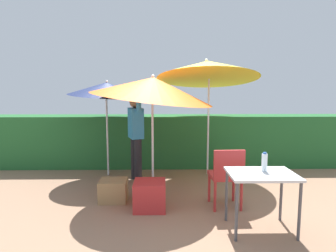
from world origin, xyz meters
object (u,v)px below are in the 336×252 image
object	(u,v)px
umbrella_rainbow	(153,88)
umbrella_orange	(208,70)
chair_plastic	(226,174)
crate_cardboard	(113,190)
person_vendor	(136,132)
umbrella_yellow	(107,89)
folding_table	(261,180)
cooler_box	(150,195)
bottle_water	(264,162)

from	to	relation	value
umbrella_rainbow	umbrella_orange	distance (m)	1.52
chair_plastic	crate_cardboard	xyz separation A→B (m)	(-1.68, 0.30, -0.34)
person_vendor	umbrella_yellow	bearing A→B (deg)	146.21
person_vendor	folding_table	world-z (taller)	person_vendor
cooler_box	person_vendor	bearing A→B (deg)	103.26
person_vendor	bottle_water	world-z (taller)	person_vendor
umbrella_orange	umbrella_yellow	world-z (taller)	umbrella_orange
umbrella_yellow	person_vendor	xyz separation A→B (m)	(0.60, -0.40, -0.79)
umbrella_rainbow	bottle_water	world-z (taller)	umbrella_rainbow
chair_plastic	bottle_water	xyz separation A→B (m)	(0.33, -0.60, 0.33)
umbrella_orange	folding_table	xyz separation A→B (m)	(0.31, -2.38, -1.47)
cooler_box	chair_plastic	bearing A→B (deg)	0.84
umbrella_orange	crate_cardboard	world-z (taller)	umbrella_orange
chair_plastic	crate_cardboard	distance (m)	1.74
cooler_box	crate_cardboard	xyz separation A→B (m)	(-0.58, 0.31, -0.04)
cooler_box	folding_table	bearing A→B (deg)	-25.20
cooler_box	crate_cardboard	size ratio (longest dim) A/B	1.09
person_vendor	cooler_box	size ratio (longest dim) A/B	4.14
person_vendor	bottle_water	bearing A→B (deg)	-47.61
umbrella_rainbow	person_vendor	distance (m)	1.09
umbrella_rainbow	cooler_box	bearing A→B (deg)	-92.46
umbrella_yellow	bottle_water	size ratio (longest dim) A/B	8.07
cooler_box	bottle_water	distance (m)	1.67
umbrella_yellow	chair_plastic	xyz separation A→B (m)	(2.02, -1.71, -1.21)
umbrella_yellow	umbrella_rainbow	bearing A→B (deg)	-48.00
chair_plastic	bottle_water	world-z (taller)	bottle_water
umbrella_orange	folding_table	bearing A→B (deg)	-82.48
crate_cardboard	folding_table	bearing A→B (deg)	-26.23
cooler_box	crate_cardboard	bearing A→B (deg)	151.36
person_vendor	umbrella_orange	bearing A→B (deg)	16.31
person_vendor	folding_table	bearing A→B (deg)	-49.34
umbrella_orange	person_vendor	world-z (taller)	umbrella_orange
umbrella_yellow	chair_plastic	world-z (taller)	umbrella_yellow
umbrella_orange	umbrella_rainbow	bearing A→B (deg)	-134.80
umbrella_yellow	person_vendor	distance (m)	1.07
chair_plastic	crate_cardboard	size ratio (longest dim) A/B	2.13
umbrella_yellow	cooler_box	size ratio (longest dim) A/B	4.26
crate_cardboard	folding_table	size ratio (longest dim) A/B	0.52
crate_cardboard	bottle_water	bearing A→B (deg)	-24.19
folding_table	bottle_water	bearing A→B (deg)	52.03
umbrella_orange	crate_cardboard	size ratio (longest dim) A/B	5.88
umbrella_orange	cooler_box	xyz separation A→B (m)	(-1.07, -1.73, -1.90)
person_vendor	chair_plastic	world-z (taller)	person_vendor
umbrella_rainbow	crate_cardboard	world-z (taller)	umbrella_rainbow
umbrella_yellow	folding_table	xyz separation A→B (m)	(2.30, -2.38, -1.09)
umbrella_rainbow	umbrella_orange	xyz separation A→B (m)	(1.04, 1.05, 0.36)
crate_cardboard	umbrella_rainbow	bearing A→B (deg)	31.15
umbrella_orange	umbrella_yellow	bearing A→B (deg)	-179.93
crate_cardboard	bottle_water	xyz separation A→B (m)	(2.01, -0.90, 0.67)
umbrella_yellow	person_vendor	size ratio (longest dim) A/B	1.03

